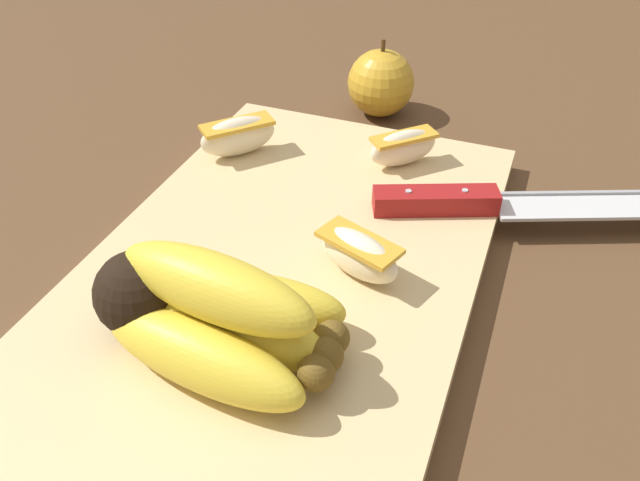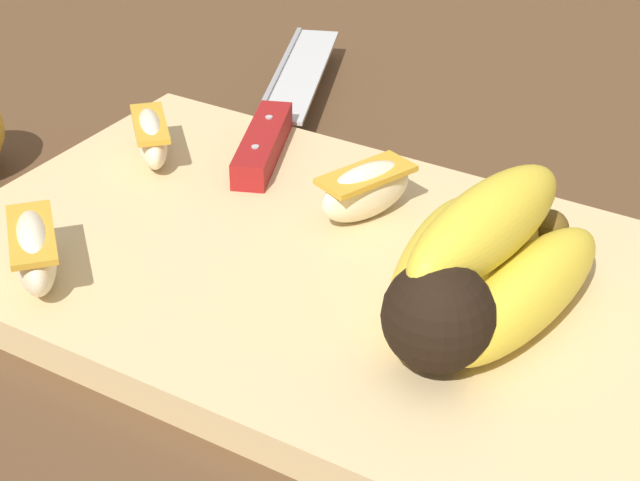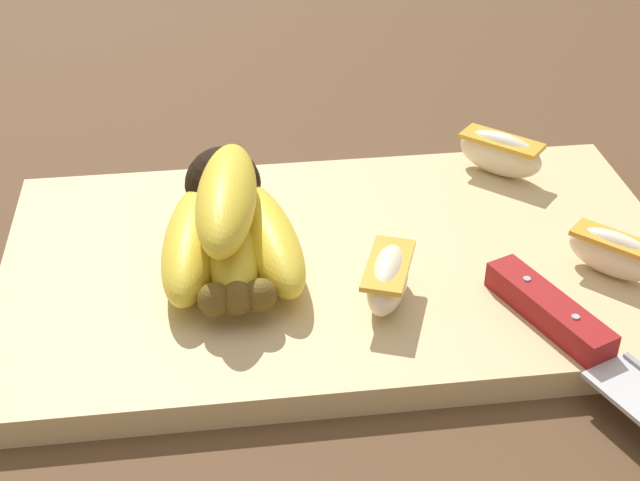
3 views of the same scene
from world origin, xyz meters
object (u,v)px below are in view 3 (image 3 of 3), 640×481
apple_wedge_middle (614,253)px  apple_wedge_near (388,278)px  chefs_knife (603,356)px  banana_bunch (228,225)px  apple_wedge_far (500,153)px

apple_wedge_middle → apple_wedge_near: bearing=3.6°
chefs_knife → apple_wedge_near: (0.12, -0.08, 0.01)m
banana_bunch → apple_wedge_near: (-0.10, 0.06, -0.01)m
chefs_knife → apple_wedge_far: 0.23m
chefs_knife → apple_wedge_far: (-0.00, -0.23, 0.01)m
apple_wedge_middle → apple_wedge_far: bearing=-76.1°
banana_bunch → apple_wedge_near: bearing=148.6°
apple_wedge_far → chefs_knife: bearing=88.8°
apple_wedge_near → apple_wedge_middle: bearing=-176.4°
banana_bunch → apple_wedge_far: banana_bunch is taller
chefs_knife → apple_wedge_near: size_ratio=3.87×
chefs_knife → apple_wedge_near: 0.14m
banana_bunch → chefs_knife: banana_bunch is taller
banana_bunch → apple_wedge_middle: size_ratio=2.69×
apple_wedge_near → apple_wedge_far: (-0.12, -0.15, 0.00)m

